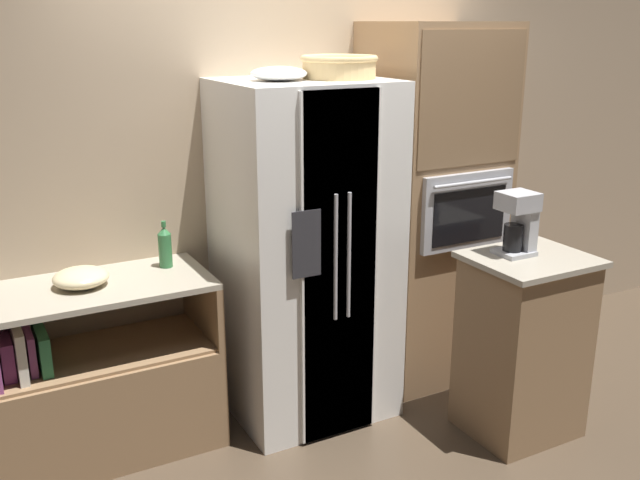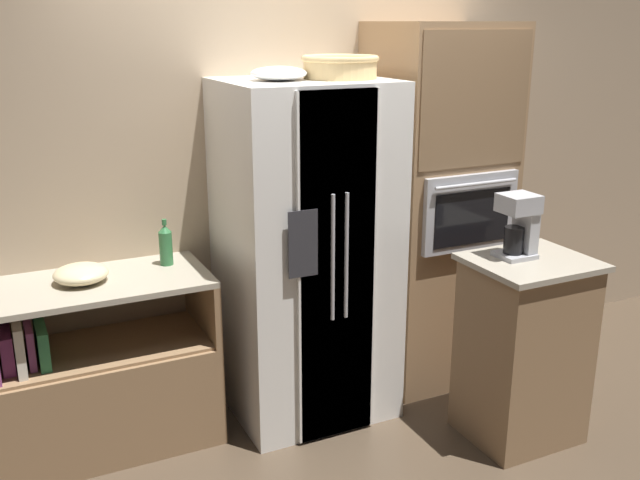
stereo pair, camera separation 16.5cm
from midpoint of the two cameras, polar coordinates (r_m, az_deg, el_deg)
name	(u,v)px [view 2 (the right image)]	position (r m, az deg, el deg)	size (l,w,h in m)	color
ground_plane	(320,402)	(4.31, 1.16, -12.81)	(20.00, 20.00, 0.00)	#4C3D2D
wall_back	(289,155)	(4.19, -1.36, 6.80)	(12.00, 0.06, 2.80)	tan
counter_left	(94,387)	(3.91, -16.44, -11.23)	(1.19, 0.57, 0.91)	#93704C
refrigerator	(306,253)	(3.90, 0.11, -1.05)	(0.86, 0.79, 1.86)	white
wall_oven	(436,207)	(4.35, 10.34, 2.58)	(0.75, 0.70, 2.15)	#93704C
island_counter	(523,349)	(3.95, 17.11, -8.34)	(0.60, 0.53, 1.00)	#93704C
wicker_basket	(340,66)	(3.77, 2.91, 13.73)	(0.40, 0.40, 0.12)	tan
fruit_bowl	(278,73)	(3.65, -2.03, 13.19)	(0.28, 0.28, 0.07)	white
bottle_tall	(166,245)	(3.82, -11.04, -0.37)	(0.07, 0.07, 0.25)	#33723F
mixing_bowl	(81,274)	(3.68, -17.37, -2.60)	(0.27, 0.27, 0.09)	beige
coffee_maker	(520,223)	(3.74, 16.94, 1.31)	(0.18, 0.17, 0.33)	#B2B2B7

